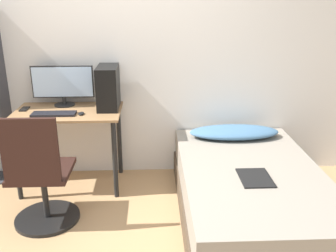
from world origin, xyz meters
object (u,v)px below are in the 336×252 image
at_px(keyboard, 54,114).
at_px(monitor, 63,84).
at_px(office_chair, 41,183).
at_px(bed, 250,194).
at_px(pc_tower, 108,87).

bearing_deg(keyboard, monitor, 84.55).
relative_size(office_chair, keyboard, 2.49).
xyz_separation_m(bed, pc_tower, (-1.22, 0.75, 0.75)).
relative_size(office_chair, bed, 0.51).
bearing_deg(office_chair, pc_tower, 57.55).
bearing_deg(bed, keyboard, 162.45).
distance_m(keyboard, pc_tower, 0.56).
height_order(monitor, pc_tower, pc_tower).
bearing_deg(keyboard, office_chair, -90.88).
bearing_deg(pc_tower, office_chair, -122.45).
xyz_separation_m(office_chair, pc_tower, (0.49, 0.77, 0.60)).
relative_size(office_chair, monitor, 1.64).
distance_m(office_chair, pc_tower, 1.09).
bearing_deg(office_chair, keyboard, 89.12).
relative_size(bed, keyboard, 4.92).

